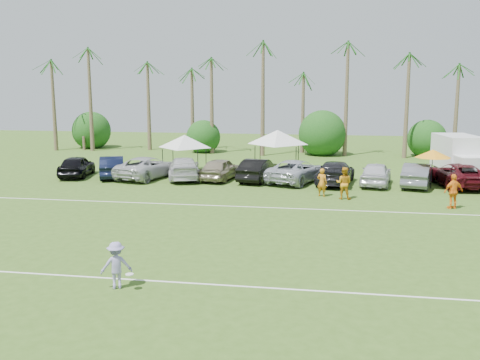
# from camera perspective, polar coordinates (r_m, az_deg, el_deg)

# --- Properties ---
(ground) EXTENTS (120.00, 120.00, 0.00)m
(ground) POSITION_cam_1_polar(r_m,az_deg,el_deg) (17.73, -13.51, -12.57)
(ground) COLOR #385A1B
(ground) RESTS_ON ground
(field_lines) EXTENTS (80.00, 12.10, 0.01)m
(field_lines) POSITION_cam_1_polar(r_m,az_deg,el_deg) (24.87, -6.35, -5.72)
(field_lines) COLOR white
(field_lines) RESTS_ON ground
(palm_tree_0) EXTENTS (2.40, 2.40, 8.90)m
(palm_tree_0) POSITION_cam_1_polar(r_m,az_deg,el_deg) (60.24, -19.25, 10.19)
(palm_tree_0) COLOR brown
(palm_tree_0) RESTS_ON ground
(palm_tree_1) EXTENTS (2.40, 2.40, 9.90)m
(palm_tree_1) POSITION_cam_1_polar(r_m,az_deg,el_deg) (58.05, -14.87, 11.30)
(palm_tree_1) COLOR brown
(palm_tree_1) RESTS_ON ground
(palm_tree_2) EXTENTS (2.40, 2.40, 10.90)m
(palm_tree_2) POSITION_cam_1_polar(r_m,az_deg,el_deg) (56.24, -10.15, 12.41)
(palm_tree_2) COLOR brown
(palm_tree_2) RESTS_ON ground
(palm_tree_3) EXTENTS (2.40, 2.40, 11.90)m
(palm_tree_3) POSITION_cam_1_polar(r_m,az_deg,el_deg) (55.09, -6.14, 13.44)
(palm_tree_3) COLOR brown
(palm_tree_3) RESTS_ON ground
(palm_tree_4) EXTENTS (2.40, 2.40, 8.90)m
(palm_tree_4) POSITION_cam_1_polar(r_m,az_deg,el_deg) (54.07, -1.93, 10.82)
(palm_tree_4) COLOR brown
(palm_tree_4) RESTS_ON ground
(palm_tree_5) EXTENTS (2.40, 2.40, 9.90)m
(palm_tree_5) POSITION_cam_1_polar(r_m,az_deg,el_deg) (53.45, 2.37, 11.76)
(palm_tree_5) COLOR brown
(palm_tree_5) RESTS_ON ground
(palm_tree_6) EXTENTS (2.40, 2.40, 10.90)m
(palm_tree_6) POSITION_cam_1_polar(r_m,az_deg,el_deg) (53.14, 6.76, 12.64)
(palm_tree_6) COLOR brown
(palm_tree_6) RESTS_ON ground
(palm_tree_7) EXTENTS (2.40, 2.40, 11.90)m
(palm_tree_7) POSITION_cam_1_polar(r_m,az_deg,el_deg) (53.15, 11.22, 13.44)
(palm_tree_7) COLOR brown
(palm_tree_7) RESTS_ON ground
(palm_tree_8) EXTENTS (2.40, 2.40, 8.90)m
(palm_tree_8) POSITION_cam_1_polar(r_m,az_deg,el_deg) (53.41, 16.58, 10.43)
(palm_tree_8) COLOR brown
(palm_tree_8) RESTS_ON ground
(palm_tree_9) EXTENTS (2.40, 2.40, 9.90)m
(palm_tree_9) POSITION_cam_1_polar(r_m,az_deg,el_deg) (54.26, 21.96, 11.03)
(palm_tree_9) COLOR brown
(palm_tree_9) RESTS_ON ground
(bush_tree_0) EXTENTS (4.00, 4.00, 4.00)m
(bush_tree_0) POSITION_cam_1_polar(r_m,az_deg,el_deg) (59.98, -15.95, 4.93)
(bush_tree_0) COLOR brown
(bush_tree_0) RESTS_ON ground
(bush_tree_1) EXTENTS (4.00, 4.00, 4.00)m
(bush_tree_1) POSITION_cam_1_polar(r_m,az_deg,el_deg) (55.69, -3.72, 4.93)
(bush_tree_1) COLOR brown
(bush_tree_1) RESTS_ON ground
(bush_tree_2) EXTENTS (4.00, 4.00, 4.00)m
(bush_tree_2) POSITION_cam_1_polar(r_m,az_deg,el_deg) (54.25, 8.77, 4.70)
(bush_tree_2) COLOR brown
(bush_tree_2) RESTS_ON ground
(bush_tree_3) EXTENTS (4.00, 4.00, 4.00)m
(bush_tree_3) POSITION_cam_1_polar(r_m,az_deg,el_deg) (55.06, 19.26, 4.33)
(bush_tree_3) COLOR brown
(bush_tree_3) RESTS_ON ground
(sideline_player_a) EXTENTS (0.74, 0.61, 1.75)m
(sideline_player_a) POSITION_cam_1_polar(r_m,az_deg,el_deg) (33.19, 8.73, -0.25)
(sideline_player_a) COLOR orange
(sideline_player_a) RESTS_ON ground
(sideline_player_b) EXTENTS (1.07, 0.91, 1.94)m
(sideline_player_b) POSITION_cam_1_polar(r_m,az_deg,el_deg) (32.61, 11.02, -0.33)
(sideline_player_b) COLOR orange
(sideline_player_b) RESTS_ON ground
(sideline_player_c) EXTENTS (1.24, 0.89, 1.95)m
(sideline_player_c) POSITION_cam_1_polar(r_m,az_deg,el_deg) (31.74, 21.81, -1.14)
(sideline_player_c) COLOR orange
(sideline_player_c) RESTS_ON ground
(box_truck) EXTENTS (3.17, 6.43, 3.17)m
(box_truck) POSITION_cam_1_polar(r_m,az_deg,el_deg) (41.56, 22.49, 2.31)
(box_truck) COLOR silver
(box_truck) RESTS_ON ground
(canopy_tent_left) EXTENTS (4.25, 4.25, 3.45)m
(canopy_tent_left) POSITION_cam_1_polar(r_m,az_deg,el_deg) (41.87, -5.94, 4.80)
(canopy_tent_left) COLOR black
(canopy_tent_left) RESTS_ON ground
(canopy_tent_right) EXTENTS (4.78, 4.78, 3.88)m
(canopy_tent_right) POSITION_cam_1_polar(r_m,az_deg,el_deg) (41.92, 4.03, 5.34)
(canopy_tent_right) COLOR black
(canopy_tent_right) RESTS_ON ground
(market_umbrella) EXTENTS (2.34, 2.34, 2.61)m
(market_umbrella) POSITION_cam_1_polar(r_m,az_deg,el_deg) (37.30, 19.88, 2.67)
(market_umbrella) COLOR black
(market_umbrella) RESTS_ON ground
(frisbee_player) EXTENTS (1.25, 0.96, 1.61)m
(frisbee_player) POSITION_cam_1_polar(r_m,az_deg,el_deg) (18.57, -13.06, -8.84)
(frisbee_player) COLOR #958CC7
(frisbee_player) RESTS_ON ground
(parked_car_0) EXTENTS (2.69, 4.95, 1.60)m
(parked_car_0) POSITION_cam_1_polar(r_m,az_deg,el_deg) (41.85, -17.02, 1.44)
(parked_car_0) COLOR black
(parked_car_0) RESTS_ON ground
(parked_car_1) EXTENTS (3.40, 5.13, 1.60)m
(parked_car_1) POSITION_cam_1_polar(r_m,az_deg,el_deg) (40.83, -13.51, 1.40)
(parked_car_1) COLOR black
(parked_car_1) RESTS_ON ground
(parked_car_2) EXTENTS (3.94, 6.22, 1.60)m
(parked_car_2) POSITION_cam_1_polar(r_m,az_deg,el_deg) (39.88, -9.87, 1.33)
(parked_car_2) COLOR #B9BBBC
(parked_car_2) RESTS_ON ground
(parked_car_3) EXTENTS (3.80, 5.93, 1.60)m
(parked_car_3) POSITION_cam_1_polar(r_m,az_deg,el_deg) (39.17, -6.05, 1.27)
(parked_car_3) COLOR silver
(parked_car_3) RESTS_ON ground
(parked_car_4) EXTENTS (2.65, 4.94, 1.60)m
(parked_car_4) POSITION_cam_1_polar(r_m,az_deg,el_deg) (38.65, -2.10, 1.20)
(parked_car_4) COLOR gray
(parked_car_4) RESTS_ON ground
(parked_car_5) EXTENTS (2.54, 5.08, 1.60)m
(parked_car_5) POSITION_cam_1_polar(r_m,az_deg,el_deg) (38.20, 1.91, 1.09)
(parked_car_5) COLOR black
(parked_car_5) RESTS_ON ground
(parked_car_6) EXTENTS (4.48, 6.31, 1.60)m
(parked_car_6) POSITION_cam_1_polar(r_m,az_deg,el_deg) (37.88, 5.99, 0.97)
(parked_car_6) COLOR #B0B5BE
(parked_car_6) RESTS_ON ground
(parked_car_7) EXTENTS (3.03, 5.78, 1.60)m
(parked_car_7) POSITION_cam_1_polar(r_m,az_deg,el_deg) (37.58, 10.13, 0.79)
(parked_car_7) COLOR black
(parked_car_7) RESTS_ON ground
(parked_car_8) EXTENTS (2.60, 4.93, 1.60)m
(parked_car_8) POSITION_cam_1_polar(r_m,az_deg,el_deg) (37.68, 14.28, 0.66)
(parked_car_8) COLOR silver
(parked_car_8) RESTS_ON ground
(parked_car_9) EXTENTS (2.80, 5.11, 1.60)m
(parked_car_9) POSITION_cam_1_polar(r_m,az_deg,el_deg) (38.01, 18.38, 0.54)
(parked_car_9) COLOR slate
(parked_car_9) RESTS_ON ground
(parked_car_10) EXTENTS (3.39, 6.05, 1.60)m
(parked_car_10) POSITION_cam_1_polar(r_m,az_deg,el_deg) (38.92, 22.26, 0.51)
(parked_car_10) COLOR #4C0D14
(parked_car_10) RESTS_ON ground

